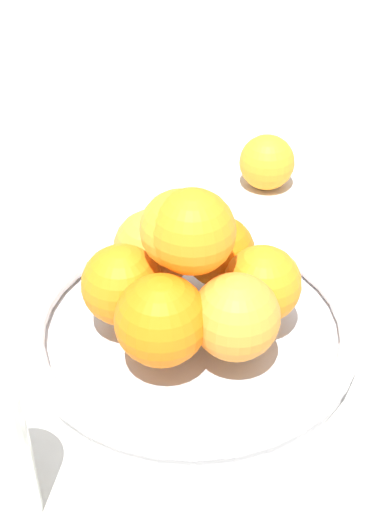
# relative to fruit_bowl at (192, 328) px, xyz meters

# --- Properties ---
(ground_plane) EXTENTS (4.00, 4.00, 0.00)m
(ground_plane) POSITION_rel_fruit_bowl_xyz_m (0.00, 0.00, -0.02)
(ground_plane) COLOR beige
(fruit_bowl) EXTENTS (0.33, 0.33, 0.03)m
(fruit_bowl) POSITION_rel_fruit_bowl_xyz_m (0.00, 0.00, 0.00)
(fruit_bowl) COLOR silver
(fruit_bowl) RESTS_ON ground_plane
(orange_pile) EXTENTS (0.21, 0.19, 0.14)m
(orange_pile) POSITION_rel_fruit_bowl_xyz_m (0.00, 0.00, 0.07)
(orange_pile) COLOR orange
(orange_pile) RESTS_ON fruit_bowl
(stray_orange) EXTENTS (0.07, 0.07, 0.07)m
(stray_orange) POSITION_rel_fruit_bowl_xyz_m (-0.10, -0.30, 0.02)
(stray_orange) COLOR orange
(stray_orange) RESTS_ON ground_plane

